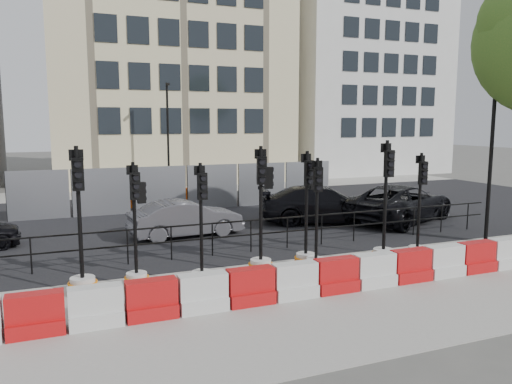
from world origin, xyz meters
name	(u,v)px	position (x,y,z in m)	size (l,w,h in m)	color
ground	(267,263)	(0.00, 0.00, 0.00)	(120.00, 120.00, 0.00)	#51514C
sidewalk_near	(320,297)	(0.00, -3.00, 0.01)	(40.00, 6.00, 0.02)	gray
road	(199,218)	(0.00, 7.00, 0.01)	(40.00, 14.00, 0.03)	black
sidewalk_far	(157,190)	(0.00, 16.00, 0.01)	(40.00, 4.00, 0.02)	gray
building_cream	(166,46)	(2.00, 21.99, 9.00)	(15.00, 10.06, 18.00)	beige
building_white	(356,70)	(17.00, 21.99, 8.00)	(12.00, 9.06, 16.00)	silver
kerb_railing	(251,230)	(0.00, 1.20, 0.69)	(18.00, 0.04, 1.00)	black
heras_fencing	(182,193)	(-0.01, 9.80, 0.68)	(14.33, 1.72, 2.00)	gray
lamp_post_far	(168,134)	(0.50, 14.98, 3.22)	(0.12, 0.56, 6.00)	black
lamp_post_near	(492,143)	(7.50, -0.52, 3.22)	(0.12, 0.56, 6.00)	black
barrier_row	(316,279)	(0.00, -2.80, 0.37)	(16.75, 0.50, 0.80)	red
traffic_signal_a	(82,265)	(-4.87, -0.83, 0.69)	(0.66, 0.66, 3.36)	silver
traffic_signal_b	(137,258)	(-3.65, -0.77, 0.71)	(0.58, 0.58, 2.97)	silver
traffic_signal_c	(202,261)	(-2.19, -1.22, 0.61)	(0.58, 0.58, 2.94)	silver
traffic_signal_d	(261,245)	(-0.55, -0.93, 0.78)	(0.65, 0.65, 3.29)	silver
traffic_signal_e	(316,249)	(0.87, -1.24, 0.62)	(0.59, 0.59, 2.98)	silver
traffic_signal_f	(307,240)	(0.83, -0.77, 0.75)	(0.62, 0.62, 3.13)	silver
traffic_signal_g	(384,239)	(2.97, -1.26, 0.70)	(0.67, 0.67, 3.40)	silver
traffic_signal_h	(418,238)	(4.14, -1.24, 0.63)	(0.60, 0.60, 3.03)	silver
car_b	(186,218)	(-1.28, 3.99, 0.63)	(3.94, 1.70, 1.26)	#4B4B50
car_c	(323,204)	(4.23, 4.35, 0.72)	(5.32, 3.38, 1.44)	black
car_d	(400,203)	(7.16, 3.41, 0.73)	(5.79, 4.40, 1.46)	black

